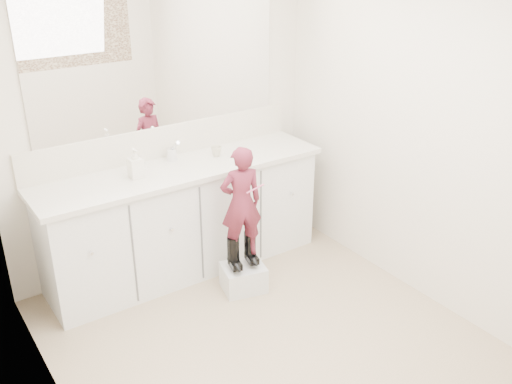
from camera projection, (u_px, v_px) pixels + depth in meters
floor at (274, 347)px, 3.79m from camera, size 3.00×3.00×0.00m
wall_back at (162, 118)px, 4.42m from camera, size 2.60×0.00×2.60m
wall_front at (511, 309)px, 2.16m from camera, size 2.60×0.00×2.60m
wall_left at (50, 244)px, 2.62m from camera, size 0.00×3.00×3.00m
wall_right at (427, 139)px, 3.96m from camera, size 0.00×3.00×3.00m
vanity_cabinet at (184, 220)px, 4.53m from camera, size 2.20×0.55×0.85m
countertop at (182, 169)px, 4.34m from camera, size 2.28×0.58×0.04m
backsplash at (165, 141)px, 4.48m from camera, size 2.28×0.03×0.25m
mirror at (159, 61)px, 4.23m from camera, size 2.00×0.02×1.00m
faucet at (172, 154)px, 4.43m from camera, size 0.08×0.08×0.10m
cup at (216, 151)px, 4.52m from camera, size 0.09×0.09×0.08m
soap_bottle at (135, 163)px, 4.10m from camera, size 0.10×0.10×0.22m
step_stool at (243, 277)px, 4.37m from camera, size 0.37×0.33×0.20m
boot_left at (233, 253)px, 4.25m from camera, size 0.14×0.19×0.26m
boot_right at (250, 247)px, 4.33m from camera, size 0.14×0.19×0.26m
toddler at (241, 202)px, 4.12m from camera, size 0.35×0.27×0.86m
toothbrush at (255, 189)px, 4.05m from camera, size 0.13×0.04×0.06m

